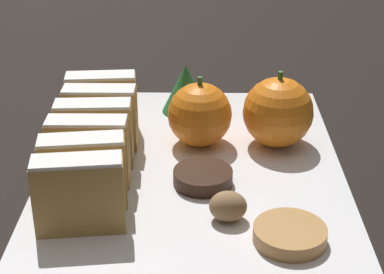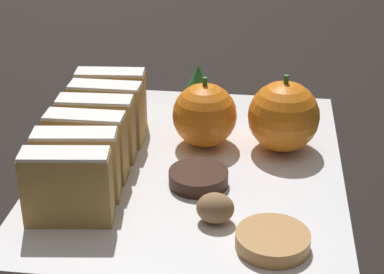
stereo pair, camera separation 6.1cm
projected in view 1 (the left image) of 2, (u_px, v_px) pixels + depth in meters
The scene contains 14 objects.
ground_plane at pixel (192, 175), 0.63m from camera, with size 6.00×6.00×0.00m, color black.
serving_platter at pixel (192, 170), 0.63m from camera, with size 0.29×0.36×0.01m.
stollen_slice_front at pixel (79, 195), 0.51m from camera, with size 0.08×0.03×0.07m.
stollen_slice_second at pixel (83, 172), 0.55m from camera, with size 0.08×0.03×0.07m.
stollen_slice_third at pixel (89, 152), 0.58m from camera, with size 0.07×0.03×0.07m.
stollen_slice_fourth at pixel (94, 134), 0.61m from camera, with size 0.07×0.03×0.07m.
stollen_slice_fifth at pixel (101, 118), 0.64m from camera, with size 0.07×0.03×0.07m.
stollen_slice_sixth at pixel (102, 103), 0.67m from camera, with size 0.07×0.03×0.07m.
orange_near at pixel (200, 115), 0.65m from camera, with size 0.07×0.07×0.07m.
orange_far at pixel (278, 112), 0.65m from camera, with size 0.07×0.07×0.08m.
walnut at pixel (228, 206), 0.53m from camera, with size 0.03×0.03×0.03m.
chocolate_cookie at pixel (203, 177), 0.59m from camera, with size 0.05×0.05×0.01m.
gingerbread_cookie at pixel (290, 234), 0.51m from camera, with size 0.06×0.06×0.01m.
evergreen_sprig at pixel (186, 88), 0.72m from camera, with size 0.05×0.05×0.06m.
Camera 1 is at (0.01, -0.54, 0.32)m, focal length 60.00 mm.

